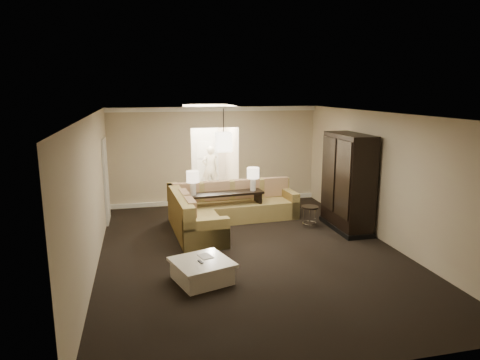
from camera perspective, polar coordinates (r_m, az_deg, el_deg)
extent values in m
plane|color=black|center=(8.97, 1.27, -9.39)|extent=(8.00, 8.00, 0.00)
cube|color=#C6B095|center=(12.41, -3.33, 3.29)|extent=(6.00, 0.04, 2.80)
cube|color=#C6B095|center=(4.96, 13.19, -10.46)|extent=(6.00, 0.04, 2.80)
cube|color=#C6B095|center=(8.35, -19.05, -1.63)|extent=(0.04, 8.00, 2.80)
cube|color=#C6B095|center=(9.74, 18.65, 0.28)|extent=(0.04, 8.00, 2.80)
cube|color=silver|center=(8.37, 1.36, 8.76)|extent=(6.00, 8.00, 0.02)
cube|color=white|center=(12.23, -3.37, 9.42)|extent=(6.00, 0.10, 0.12)
cube|color=white|center=(12.63, -3.22, -2.77)|extent=(6.00, 0.10, 0.12)
cube|color=silver|center=(11.14, -17.42, -0.07)|extent=(0.05, 0.90, 2.10)
cube|color=beige|center=(13.65, -3.99, -1.92)|extent=(1.40, 2.00, 0.01)
cube|color=beige|center=(13.29, -7.06, 3.79)|extent=(0.04, 2.00, 2.80)
cube|color=beige|center=(13.51, -1.14, 4.01)|extent=(0.04, 2.00, 2.80)
cube|color=beige|center=(14.37, -4.72, 4.45)|extent=(1.40, 0.04, 2.80)
cube|color=silver|center=(14.39, -4.68, 3.05)|extent=(0.90, 0.05, 2.10)
cube|color=brown|center=(10.96, -0.81, -4.14)|extent=(3.28, 1.16, 0.45)
cube|color=brown|center=(9.56, -5.34, -6.64)|extent=(1.06, 1.56, 0.45)
cube|color=brown|center=(11.17, -1.32, -1.32)|extent=(3.24, 0.45, 0.50)
cube|color=brown|center=(9.88, -8.04, -3.23)|extent=(0.41, 2.60, 0.50)
cube|color=brown|center=(11.42, 6.49, -3.00)|extent=(0.27, 0.98, 0.67)
cube|color=brown|center=(8.93, -4.53, -7.26)|extent=(0.98, 0.27, 0.67)
cube|color=#A57A58|center=(10.87, -7.28, -1.68)|extent=(0.68, 0.21, 0.50)
cube|color=#A57A58|center=(11.03, -3.13, -1.40)|extent=(0.68, 0.21, 0.50)
cube|color=#A57A58|center=(11.24, 0.87, -1.13)|extent=(0.68, 0.21, 0.50)
cube|color=#A57A58|center=(11.50, 4.72, -0.87)|extent=(0.68, 0.21, 0.50)
cube|color=#A57A58|center=(9.99, -7.40, -2.90)|extent=(0.21, 0.66, 0.50)
cube|color=#A57A58|center=(9.27, -6.64, -4.05)|extent=(0.21, 0.66, 0.50)
cube|color=silver|center=(7.61, -5.08, -12.17)|extent=(1.06, 1.06, 0.32)
cube|color=silver|center=(7.54, -5.11, -10.87)|extent=(1.17, 1.17, 0.06)
cube|color=black|center=(7.47, -5.28, -10.80)|extent=(0.09, 0.16, 0.02)
cube|color=beige|center=(7.70, -4.61, -10.10)|extent=(0.28, 0.33, 0.01)
cube|color=black|center=(10.59, -2.18, -1.84)|extent=(2.02, 0.61, 0.05)
cube|color=black|center=(10.49, -6.93, -4.21)|extent=(0.11, 0.41, 0.72)
cube|color=black|center=(10.96, 2.40, -3.42)|extent=(0.11, 0.41, 0.72)
cube|color=black|center=(10.76, -2.15, -5.12)|extent=(1.93, 0.56, 0.04)
cube|color=black|center=(10.32, 14.19, -0.30)|extent=(0.63, 1.52, 2.28)
cube|color=black|center=(9.81, 13.56, 0.07)|extent=(0.03, 0.67, 1.74)
cube|color=black|center=(10.48, 11.71, 0.91)|extent=(0.03, 0.67, 1.74)
cube|color=black|center=(10.60, 13.89, -6.04)|extent=(0.67, 1.58, 0.11)
cylinder|color=black|center=(10.46, 9.31, -3.59)|extent=(0.41, 0.41, 0.04)
torus|color=silver|center=(10.57, 9.24, -5.68)|extent=(0.34, 0.34, 0.02)
cylinder|color=silver|center=(10.60, 10.01, -4.80)|extent=(0.02, 0.02, 0.48)
cylinder|color=silver|center=(10.60, 8.52, -4.76)|extent=(0.02, 0.02, 0.48)
cylinder|color=silver|center=(10.37, 9.27, -5.15)|extent=(0.02, 0.02, 0.48)
cylinder|color=white|center=(10.37, -6.28, -1.15)|extent=(0.14, 0.14, 0.32)
cylinder|color=#FEE2BE|center=(10.31, -6.31, 0.44)|extent=(0.31, 0.31, 0.27)
cylinder|color=white|center=(10.78, 1.75, -0.59)|extent=(0.14, 0.14, 0.32)
cylinder|color=#FEE2BE|center=(10.72, 1.76, 0.95)|extent=(0.31, 0.31, 0.27)
cylinder|color=black|center=(11.02, -2.22, 7.96)|extent=(0.02, 0.02, 0.60)
cube|color=#F6E4C0|center=(11.07, -2.20, 5.12)|extent=(0.38, 0.38, 0.48)
imported|color=#EDE5C8|center=(14.08, -4.04, 1.89)|extent=(0.62, 0.44, 1.63)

